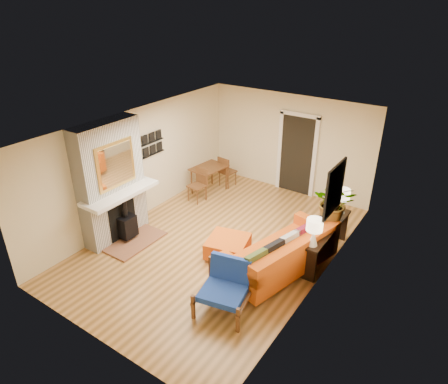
{
  "coord_description": "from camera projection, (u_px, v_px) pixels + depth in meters",
  "views": [
    {
      "loc": [
        4.14,
        -5.89,
        4.85
      ],
      "look_at": [
        0.0,
        0.2,
        1.15
      ],
      "focal_mm": 32.0,
      "sensor_mm": 36.0,
      "label": 1
    }
  ],
  "objects": [
    {
      "name": "room_shell",
      "position": [
        301.0,
        158.0,
        9.7
      ],
      "size": [
        6.5,
        6.5,
        6.5
      ],
      "color": "tan",
      "rests_on": "ground"
    },
    {
      "name": "fireplace",
      "position": [
        113.0,
        185.0,
        8.33
      ],
      "size": [
        1.09,
        1.68,
        2.6
      ],
      "color": "white",
      "rests_on": "ground"
    },
    {
      "name": "sofa",
      "position": [
        284.0,
        255.0,
        7.55
      ],
      "size": [
        1.55,
        2.52,
        0.92
      ],
      "color": "silver",
      "rests_on": "ground"
    },
    {
      "name": "ottoman",
      "position": [
        228.0,
        246.0,
        8.11
      ],
      "size": [
        0.96,
        0.96,
        0.4
      ],
      "color": "silver",
      "rests_on": "ground"
    },
    {
      "name": "blue_chair",
      "position": [
        226.0,
        284.0,
        6.68
      ],
      "size": [
        0.99,
        0.97,
        0.88
      ],
      "color": "brown",
      "rests_on": "ground"
    },
    {
      "name": "dining_table",
      "position": [
        211.0,
        173.0,
        10.56
      ],
      "size": [
        0.81,
        1.64,
        0.87
      ],
      "color": "brown",
      "rests_on": "ground"
    },
    {
      "name": "console_table",
      "position": [
        327.0,
        234.0,
        7.89
      ],
      "size": [
        0.34,
        1.85,
        0.72
      ],
      "color": "black",
      "rests_on": "ground"
    },
    {
      "name": "lamp_near",
      "position": [
        314.0,
        229.0,
        7.12
      ],
      "size": [
        0.3,
        0.3,
        0.54
      ],
      "color": "white",
      "rests_on": "console_table"
    },
    {
      "name": "lamp_far",
      "position": [
        342.0,
        198.0,
        8.19
      ],
      "size": [
        0.3,
        0.3,
        0.54
      ],
      "color": "white",
      "rests_on": "console_table"
    },
    {
      "name": "houseplant",
      "position": [
        335.0,
        202.0,
        7.82
      ],
      "size": [
        0.96,
        0.89,
        0.88
      ],
      "primitive_type": "imported",
      "rotation": [
        0.0,
        0.0,
        0.31
      ],
      "color": "#1E5919",
      "rests_on": "console_table"
    }
  ]
}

